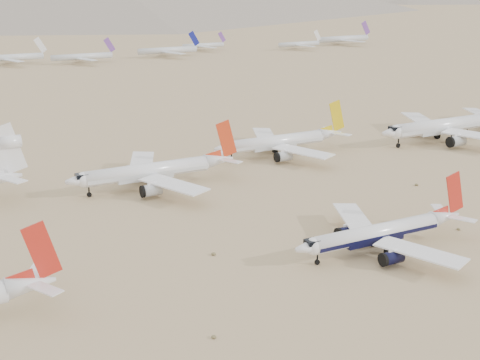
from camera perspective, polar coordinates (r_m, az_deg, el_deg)
The scene contains 7 objects.
ground at distance 141.62m, azimuth 11.54°, elevation -6.11°, with size 7000.00×7000.00×0.00m, color #897050.
main_airliner at distance 141.93m, azimuth 12.12°, elevation -4.36°, with size 40.91×39.96×14.44m.
row2_navy_widebody at distance 238.25m, azimuth 17.23°, elevation 4.45°, with size 52.48×51.32×18.67m.
row2_gold_tail at distance 209.96m, azimuth 3.54°, elevation 3.30°, with size 44.44×43.46×15.82m.
row2_orange_tail at distance 179.83m, azimuth -7.30°, elevation 0.79°, with size 45.74×44.75×16.32m.
distant_storage_row at distance 438.10m, azimuth -16.64°, elevation 10.07°, with size 530.81×60.55×15.28m.
desert_scrub at distance 109.70m, azimuth 8.24°, elevation -13.16°, with size 219.83×121.67×0.63m.
Camera 1 is at (-83.31, -99.92, 55.97)m, focal length 50.00 mm.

